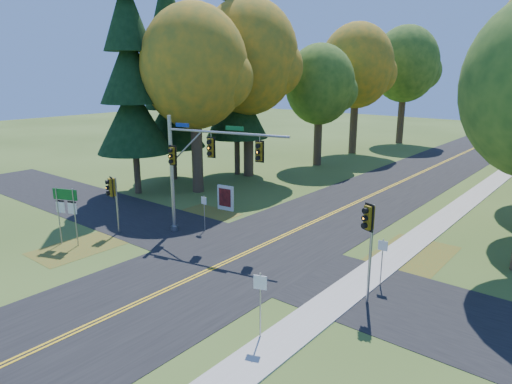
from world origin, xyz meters
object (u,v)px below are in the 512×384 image
Objects in this scene: traffic_mast at (198,161)px; info_kiosk at (226,198)px; route_sign_cluster at (66,205)px; east_signal_pole at (369,229)px.

traffic_mast is 4.29× the size of info_kiosk.
traffic_mast is 2.29× the size of route_sign_cluster.
east_signal_pole is 2.48× the size of info_kiosk.
info_kiosk is (-2.29, 4.63, -3.54)m from traffic_mast.
east_signal_pole reaches higher than info_kiosk.
traffic_mast is 1.73× the size of east_signal_pole.
route_sign_cluster is 10.49m from info_kiosk.
route_sign_cluster is at bearing -110.33° from info_kiosk.
info_kiosk is at bearing 55.33° from route_sign_cluster.
traffic_mast is 11.15m from east_signal_pole.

